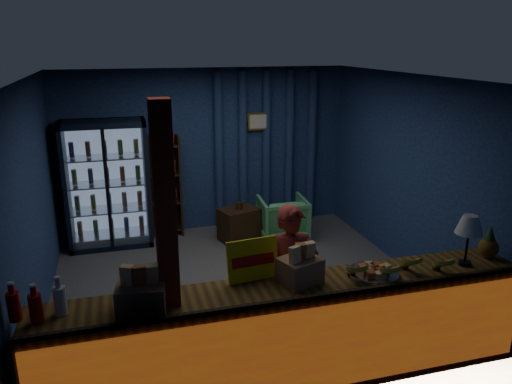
# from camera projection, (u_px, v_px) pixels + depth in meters

# --- Properties ---
(ground) EXTENTS (4.60, 4.60, 0.00)m
(ground) POSITION_uv_depth(u_px,v_px,m) (240.00, 286.00, 6.36)
(ground) COLOR #515154
(ground) RESTS_ON ground
(room_walls) EXTENTS (4.60, 4.60, 4.60)m
(room_walls) POSITION_uv_depth(u_px,v_px,m) (239.00, 166.00, 5.90)
(room_walls) COLOR navy
(room_walls) RESTS_ON ground
(counter) EXTENTS (4.40, 0.57, 0.99)m
(counter) POSITION_uv_depth(u_px,v_px,m) (291.00, 334.00, 4.46)
(counter) COLOR brown
(counter) RESTS_ON ground
(support_post) EXTENTS (0.16, 0.16, 2.60)m
(support_post) POSITION_uv_depth(u_px,v_px,m) (168.00, 263.00, 3.96)
(support_post) COLOR maroon
(support_post) RESTS_ON ground
(beverage_cooler) EXTENTS (1.20, 0.62, 1.90)m
(beverage_cooler) POSITION_uv_depth(u_px,v_px,m) (108.00, 184.00, 7.45)
(beverage_cooler) COLOR black
(beverage_cooler) RESTS_ON ground
(bottle_shelf) EXTENTS (0.50, 0.28, 1.60)m
(bottle_shelf) POSITION_uv_depth(u_px,v_px,m) (165.00, 186.00, 7.84)
(bottle_shelf) COLOR #352110
(bottle_shelf) RESTS_ON ground
(curtain_folds) EXTENTS (1.74, 0.14, 2.50)m
(curtain_folds) POSITION_uv_depth(u_px,v_px,m) (266.00, 148.00, 8.21)
(curtain_folds) COLOR navy
(curtain_folds) RESTS_ON room_walls
(framed_picture) EXTENTS (0.36, 0.04, 0.28)m
(framed_picture) POSITION_uv_depth(u_px,v_px,m) (259.00, 121.00, 8.00)
(framed_picture) COLOR gold
(framed_picture) RESTS_ON room_walls
(shopkeeper) EXTENTS (0.59, 0.43, 1.49)m
(shopkeeper) POSITION_uv_depth(u_px,v_px,m) (291.00, 277.00, 4.95)
(shopkeeper) COLOR maroon
(shopkeeper) RESTS_ON ground
(green_chair) EXTENTS (0.76, 0.78, 0.67)m
(green_chair) POSITION_uv_depth(u_px,v_px,m) (283.00, 218.00, 7.81)
(green_chair) COLOR #5BB772
(green_chair) RESTS_ON ground
(side_table) EXTENTS (0.67, 0.56, 0.62)m
(side_table) POSITION_uv_depth(u_px,v_px,m) (239.00, 224.00, 7.73)
(side_table) COLOR #352110
(side_table) RESTS_ON ground
(yellow_sign) EXTENTS (0.48, 0.15, 0.38)m
(yellow_sign) POSITION_uv_depth(u_px,v_px,m) (253.00, 260.00, 4.40)
(yellow_sign) COLOR #D6D20B
(yellow_sign) RESTS_ON counter
(soda_bottles) EXTENTS (0.43, 0.18, 0.32)m
(soda_bottles) POSITION_uv_depth(u_px,v_px,m) (37.00, 304.00, 3.79)
(soda_bottles) COLOR #AB0E0B
(soda_bottles) RESTS_ON counter
(snack_box_left) EXTENTS (0.41, 0.36, 0.39)m
(snack_box_left) POSITION_uv_depth(u_px,v_px,m) (141.00, 295.00, 3.89)
(snack_box_left) COLOR #976B49
(snack_box_left) RESTS_ON counter
(snack_box_centre) EXTENTS (0.41, 0.38, 0.36)m
(snack_box_centre) POSITION_uv_depth(u_px,v_px,m) (300.00, 268.00, 4.38)
(snack_box_centre) COLOR #976B49
(snack_box_centre) RESTS_ON counter
(pastry_tray) EXTENTS (0.47, 0.47, 0.08)m
(pastry_tray) POSITION_uv_depth(u_px,v_px,m) (373.00, 272.00, 4.55)
(pastry_tray) COLOR silver
(pastry_tray) RESTS_ON counter
(banana_bunches) EXTENTS (1.06, 0.30, 0.17)m
(banana_bunches) POSITION_uv_depth(u_px,v_px,m) (397.00, 266.00, 4.51)
(banana_bunches) COLOR gold
(banana_bunches) RESTS_ON counter
(table_lamp) EXTENTS (0.25, 0.25, 0.50)m
(table_lamp) POSITION_uv_depth(u_px,v_px,m) (469.00, 227.00, 4.63)
(table_lamp) COLOR black
(table_lamp) RESTS_ON counter
(pineapple) EXTENTS (0.19, 0.19, 0.33)m
(pineapple) POSITION_uv_depth(u_px,v_px,m) (489.00, 245.00, 4.86)
(pineapple) COLOR #90631A
(pineapple) RESTS_ON counter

